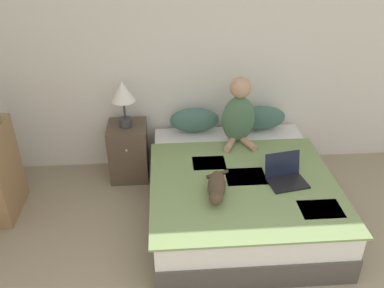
{
  "coord_description": "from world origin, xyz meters",
  "views": [
    {
      "loc": [
        -0.63,
        -1.05,
        2.66
      ],
      "look_at": [
        -0.41,
        2.02,
        0.84
      ],
      "focal_mm": 38.0,
      "sensor_mm": 36.0,
      "label": 1
    }
  ],
  "objects_px": {
    "pillow_near": "(195,120)",
    "nightstand": "(129,151)",
    "cat_tabby": "(217,187)",
    "table_lamp": "(123,95)",
    "laptop_open": "(286,176)",
    "person_sitting": "(239,114)",
    "pillow_far": "(261,118)",
    "bed": "(239,193)"
  },
  "relations": [
    {
      "from": "pillow_near",
      "to": "nightstand",
      "type": "bearing_deg",
      "value": -173.49
    },
    {
      "from": "cat_tabby",
      "to": "table_lamp",
      "type": "bearing_deg",
      "value": -133.12
    },
    {
      "from": "laptop_open",
      "to": "nightstand",
      "type": "xyz_separation_m",
      "value": [
        -1.49,
        0.92,
        -0.23
      ]
    },
    {
      "from": "person_sitting",
      "to": "table_lamp",
      "type": "xyz_separation_m",
      "value": [
        -1.18,
        0.16,
        0.18
      ]
    },
    {
      "from": "pillow_near",
      "to": "nightstand",
      "type": "xyz_separation_m",
      "value": [
        -0.74,
        -0.08,
        -0.31
      ]
    },
    {
      "from": "person_sitting",
      "to": "pillow_far",
      "type": "bearing_deg",
      "value": 39.81
    },
    {
      "from": "pillow_far",
      "to": "bed",
      "type": "bearing_deg",
      "value": -113.95
    },
    {
      "from": "person_sitting",
      "to": "cat_tabby",
      "type": "relative_size",
      "value": 1.22
    },
    {
      "from": "pillow_near",
      "to": "table_lamp",
      "type": "height_order",
      "value": "table_lamp"
    },
    {
      "from": "person_sitting",
      "to": "bed",
      "type": "bearing_deg",
      "value": -96.41
    },
    {
      "from": "bed",
      "to": "pillow_far",
      "type": "distance_m",
      "value": 0.99
    },
    {
      "from": "cat_tabby",
      "to": "table_lamp",
      "type": "xyz_separation_m",
      "value": [
        -0.84,
        1.07,
        0.42
      ]
    },
    {
      "from": "bed",
      "to": "laptop_open",
      "type": "height_order",
      "value": "laptop_open"
    },
    {
      "from": "pillow_far",
      "to": "table_lamp",
      "type": "relative_size",
      "value": 1.07
    },
    {
      "from": "pillow_near",
      "to": "cat_tabby",
      "type": "bearing_deg",
      "value": -85.09
    },
    {
      "from": "pillow_near",
      "to": "nightstand",
      "type": "distance_m",
      "value": 0.81
    },
    {
      "from": "pillow_far",
      "to": "laptop_open",
      "type": "relative_size",
      "value": 1.41
    },
    {
      "from": "nightstand",
      "to": "table_lamp",
      "type": "relative_size",
      "value": 1.26
    },
    {
      "from": "pillow_far",
      "to": "person_sitting",
      "type": "xyz_separation_m",
      "value": [
        -0.3,
        -0.25,
        0.18
      ]
    },
    {
      "from": "bed",
      "to": "cat_tabby",
      "type": "xyz_separation_m",
      "value": [
        -0.27,
        -0.33,
        0.33
      ]
    },
    {
      "from": "pillow_far",
      "to": "nightstand",
      "type": "distance_m",
      "value": 1.51
    },
    {
      "from": "cat_tabby",
      "to": "table_lamp",
      "type": "relative_size",
      "value": 1.17
    },
    {
      "from": "cat_tabby",
      "to": "laptop_open",
      "type": "relative_size",
      "value": 1.54
    },
    {
      "from": "person_sitting",
      "to": "table_lamp",
      "type": "bearing_deg",
      "value": 172.12
    },
    {
      "from": "table_lamp",
      "to": "bed",
      "type": "bearing_deg",
      "value": -33.71
    },
    {
      "from": "bed",
      "to": "table_lamp",
      "type": "relative_size",
      "value": 3.82
    },
    {
      "from": "nightstand",
      "to": "laptop_open",
      "type": "bearing_deg",
      "value": -31.84
    },
    {
      "from": "laptop_open",
      "to": "table_lamp",
      "type": "relative_size",
      "value": 0.76
    },
    {
      "from": "bed",
      "to": "nightstand",
      "type": "height_order",
      "value": "nightstand"
    },
    {
      "from": "pillow_near",
      "to": "table_lamp",
      "type": "relative_size",
      "value": 1.07
    },
    {
      "from": "cat_tabby",
      "to": "nightstand",
      "type": "relative_size",
      "value": 0.92
    },
    {
      "from": "cat_tabby",
      "to": "laptop_open",
      "type": "bearing_deg",
      "value": 112.37
    },
    {
      "from": "pillow_near",
      "to": "pillow_far",
      "type": "height_order",
      "value": "same"
    },
    {
      "from": "nightstand",
      "to": "table_lamp",
      "type": "bearing_deg",
      "value": -118.72
    },
    {
      "from": "bed",
      "to": "table_lamp",
      "type": "height_order",
      "value": "table_lamp"
    },
    {
      "from": "pillow_far",
      "to": "person_sitting",
      "type": "distance_m",
      "value": 0.44
    },
    {
      "from": "bed",
      "to": "table_lamp",
      "type": "bearing_deg",
      "value": 146.29
    },
    {
      "from": "person_sitting",
      "to": "cat_tabby",
      "type": "xyz_separation_m",
      "value": [
        -0.33,
        -0.91,
        -0.24
      ]
    },
    {
      "from": "bed",
      "to": "nightstand",
      "type": "distance_m",
      "value": 1.34
    },
    {
      "from": "person_sitting",
      "to": "laptop_open",
      "type": "relative_size",
      "value": 1.88
    },
    {
      "from": "bed",
      "to": "pillow_near",
      "type": "relative_size",
      "value": 3.56
    },
    {
      "from": "pillow_far",
      "to": "cat_tabby",
      "type": "xyz_separation_m",
      "value": [
        -0.64,
        -1.16,
        -0.06
      ]
    }
  ]
}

